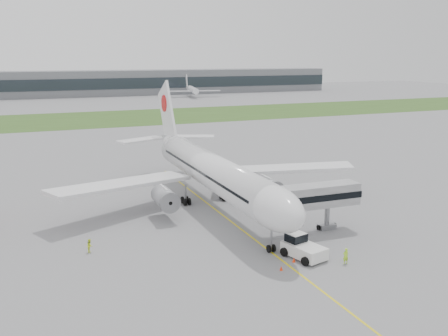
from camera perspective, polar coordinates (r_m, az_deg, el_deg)
name	(u,v)px	position (r m, az deg, el deg)	size (l,w,h in m)	color
ground	(222,215)	(71.77, -0.19, -5.38)	(600.00, 600.00, 0.00)	gray
apron_markings	(236,226)	(67.41, 1.42, -6.60)	(70.00, 70.00, 0.04)	yellow
grass_strip	(97,119)	(186.31, -14.33, 5.46)	(600.00, 50.00, 0.02)	#35521E
terminal_building	(67,84)	(294.57, -17.55, 9.17)	(320.00, 22.30, 14.00)	gray
airliner	(210,169)	(74.63, -1.61, -0.16)	(48.13, 53.95, 17.88)	white
pushback_tug	(302,247)	(57.77, 8.89, -8.90)	(4.32, 5.48, 2.53)	white
jet_bridge	(306,198)	(63.83, 9.33, -3.39)	(13.99, 3.99, 6.45)	#B3B3B6
safety_cone_left	(281,268)	(54.36, 6.56, -11.30)	(0.36, 0.36, 0.50)	#FD340D
safety_cone_right	(294,260)	(56.53, 8.00, -10.36)	(0.38, 0.38, 0.53)	#FD340D
ground_crew_near	(346,256)	(56.93, 13.73, -9.74)	(0.66, 0.43, 1.80)	#B6FF2A
ground_crew_far	(90,246)	(60.48, -15.08, -8.56)	(0.78, 0.61, 1.61)	#E4FF2A
distant_aircraft_right	(193,97)	(277.14, -3.58, 8.09)	(30.20, 26.65, 11.55)	white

